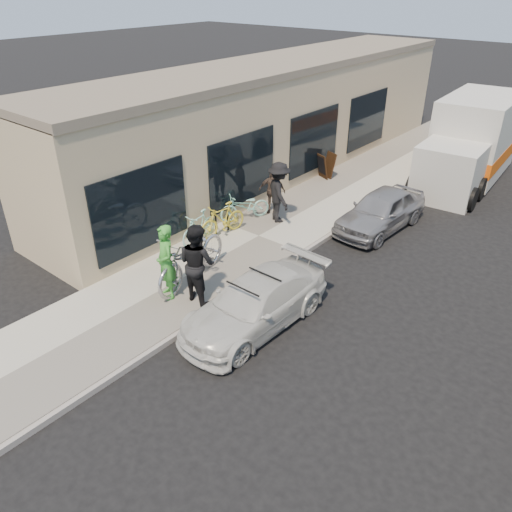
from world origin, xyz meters
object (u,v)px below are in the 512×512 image
Objects in this scene: cruiser_bike_a at (199,227)px; bystander_a at (279,192)px; bike_rack at (222,219)px; moving_truck at (470,145)px; cruiser_bike_c at (223,220)px; sedan_white at (255,303)px; sandwich_board at (325,166)px; tandem_bike at (192,257)px; cruiser_bike_b at (245,206)px; sedan_silver at (381,211)px; woman_rider at (166,262)px; bystander_b at (272,191)px; man_standing at (197,263)px.

cruiser_bike_a is 0.80× the size of bystander_a.
bike_rack is 10.39m from moving_truck.
bystander_a is at bearing 78.14° from cruiser_bike_c.
bike_rack is 0.12× the size of moving_truck.
bike_rack is at bearing -115.82° from moving_truck.
sedan_white is 2.64× the size of cruiser_bike_a.
sandwich_board is 8.49m from tandem_bike.
bike_rack is 2.75m from tandem_bike.
cruiser_bike_b is (-3.62, 3.83, 0.02)m from sedan_white.
cruiser_bike_c is 2.00m from bystander_a.
bike_rack is 0.48× the size of cruiser_bike_c.
sedan_silver is at bearing -111.56° from bystander_a.
cruiser_bike_b is (-3.46, -2.38, -0.03)m from sedan_silver.
moving_truck is at bearing 77.49° from cruiser_bike_c.
bystander_a reaches higher than tandem_bike.
sandwich_board reaches higher than cruiser_bike_a.
cruiser_bike_b is 1.17m from bystander_a.
cruiser_bike_b is at bearing 135.61° from sedan_white.
sandwich_board is 4.76m from cruiser_bike_b.
tandem_bike is (-2.07, -5.97, 0.23)m from sedan_silver.
woman_rider is (1.32, -3.28, 0.46)m from bike_rack.
bystander_b reaches higher than bike_rack.
cruiser_bike_c is at bearing 145.06° from sedan_white.
cruiser_bike_b is 1.13× the size of bystander_b.
tandem_bike is (-2.52, -12.07, -0.50)m from moving_truck.
moving_truck reaches higher than sedan_silver.
cruiser_bike_a is at bearing 120.96° from tandem_bike.
sedan_white is 4.30m from cruiser_bike_c.
man_standing reaches higher than tandem_bike.
bike_rack is 1.18m from cruiser_bike_b.
cruiser_bike_c is 0.86× the size of bystander_a.
bike_rack is 4.41m from sedan_white.
moving_truck is 3.35× the size of bystander_a.
cruiser_bike_c is at bearing -55.08° from cruiser_bike_b.
woman_rider is (0.03, -0.86, 0.23)m from tandem_bike.
moving_truck is 3.42× the size of woman_rider.
sandwich_board reaches higher than bike_rack.
moving_truck reaches higher than bystander_b.
moving_truck is at bearing -94.17° from man_standing.
sedan_silver is (-0.16, 6.21, 0.05)m from sedan_white.
cruiser_bike_a reaches higher than bike_rack.
sandwich_board is 0.62× the size of cruiser_bike_a.
cruiser_bike_c is (-3.72, -9.70, -0.71)m from moving_truck.
bystander_b is (-3.31, 4.81, 0.31)m from sedan_white.
sandwich_board is 9.35m from woman_rider.
bystander_a is (-2.59, -1.78, 0.48)m from sedan_silver.
man_standing is at bearing -37.11° from cruiser_bike_b.
cruiser_bike_a is (-2.11, 2.09, -0.52)m from man_standing.
bystander_a is 0.72m from bystander_b.
woman_rider reaches higher than sedan_silver.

